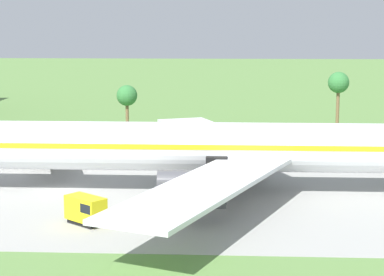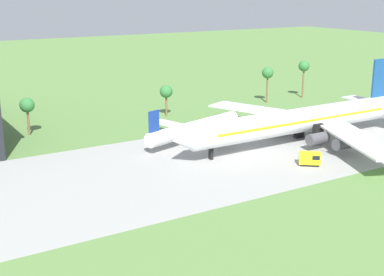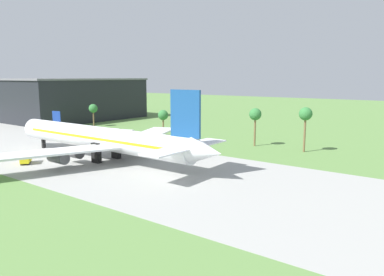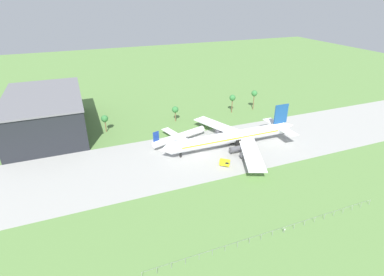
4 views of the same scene
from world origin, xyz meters
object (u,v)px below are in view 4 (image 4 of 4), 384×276
(jet_airliner, at_px, (233,137))
(regional_aircraft, at_px, (179,137))
(no_stopping_sign, at_px, (285,230))
(baggage_tug, at_px, (225,163))
(terminal_building, at_px, (46,114))

(jet_airliner, bearing_deg, regional_aircraft, 148.07)
(regional_aircraft, distance_m, no_stopping_sign, 69.99)
(baggage_tug, distance_m, no_stopping_sign, 41.79)
(jet_airliner, xyz_separation_m, baggage_tug, (-11.26, -13.88, -3.80))
(regional_aircraft, height_order, terminal_building, terminal_building)
(no_stopping_sign, relative_size, terminal_building, 0.03)
(jet_airliner, bearing_deg, no_stopping_sign, -102.61)
(jet_airliner, xyz_separation_m, regional_aircraft, (-21.92, 13.66, -2.14))
(baggage_tug, bearing_deg, terminal_building, 136.87)
(jet_airliner, height_order, terminal_building, terminal_building)
(regional_aircraft, xyz_separation_m, no_stopping_sign, (9.48, -69.31, -2.10))
(jet_airliner, relative_size, baggage_tug, 15.34)
(no_stopping_sign, height_order, terminal_building, terminal_building)
(jet_airliner, bearing_deg, terminal_building, 147.54)
(regional_aircraft, height_order, baggage_tug, regional_aircraft)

